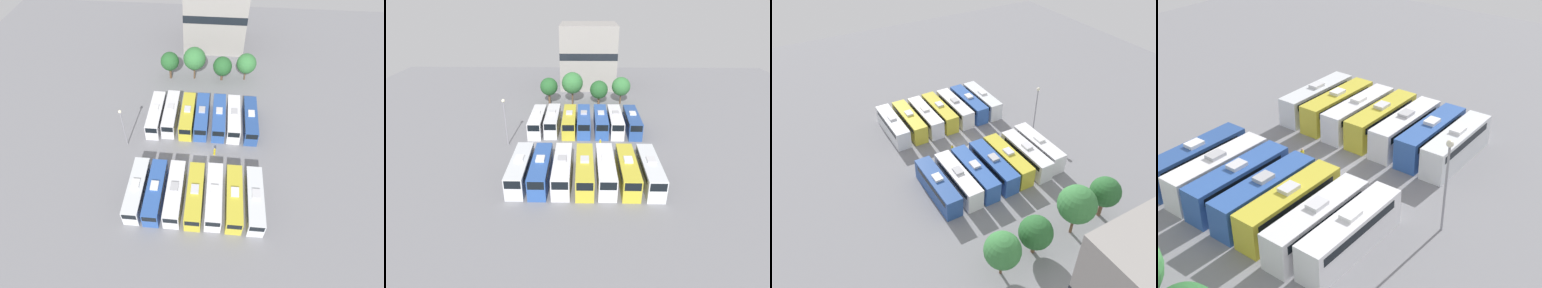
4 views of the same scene
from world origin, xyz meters
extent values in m
plane|color=gray|center=(0.00, 0.00, 0.00)|extent=(124.36, 124.36, 0.00)
cube|color=silver|center=(-9.25, -8.89, 1.67)|extent=(2.44, 10.56, 3.34)
cube|color=black|center=(-9.25, -8.63, 2.62)|extent=(2.48, 8.97, 0.73)
cube|color=black|center=(-9.25, -14.16, 2.60)|extent=(2.15, 0.08, 1.17)
cube|color=white|center=(-9.25, -8.89, 3.51)|extent=(1.20, 1.60, 0.35)
cube|color=#2D56A8|center=(-6.27, -9.00, 1.67)|extent=(2.44, 10.56, 3.34)
cube|color=black|center=(-6.27, -8.74, 2.62)|extent=(2.48, 8.97, 0.73)
cube|color=black|center=(-6.27, -14.27, 2.60)|extent=(2.15, 0.08, 1.17)
cube|color=white|center=(-6.27, -9.00, 3.51)|extent=(1.20, 1.60, 0.35)
cube|color=white|center=(-3.21, -8.97, 1.67)|extent=(2.44, 10.56, 3.34)
cube|color=black|center=(-3.21, -8.70, 2.62)|extent=(2.48, 8.97, 0.73)
cube|color=black|center=(-3.21, -14.24, 2.60)|extent=(2.15, 0.08, 1.17)
cube|color=#B2B2B7|center=(-3.21, -8.97, 3.51)|extent=(1.20, 1.60, 0.35)
cube|color=gold|center=(-0.03, -9.11, 1.67)|extent=(2.44, 10.56, 3.34)
cube|color=black|center=(-0.03, -8.84, 2.62)|extent=(2.48, 8.97, 0.73)
cube|color=black|center=(-0.03, -14.37, 2.60)|extent=(2.15, 0.08, 1.17)
cube|color=silver|center=(-0.03, -9.11, 3.51)|extent=(1.20, 1.60, 0.35)
cube|color=white|center=(2.95, -8.95, 1.67)|extent=(2.44, 10.56, 3.34)
cube|color=black|center=(2.95, -8.69, 2.62)|extent=(2.48, 8.97, 0.73)
cube|color=black|center=(2.95, -14.22, 2.60)|extent=(2.15, 0.08, 1.17)
cube|color=white|center=(2.95, -8.95, 3.51)|extent=(1.20, 1.60, 0.35)
cube|color=gold|center=(6.05, -9.08, 1.67)|extent=(2.44, 10.56, 3.34)
cube|color=black|center=(6.05, -8.82, 2.62)|extent=(2.48, 8.97, 0.73)
cube|color=black|center=(6.05, -14.35, 2.60)|extent=(2.15, 0.08, 1.17)
cube|color=white|center=(6.05, -9.08, 3.51)|extent=(1.20, 1.60, 0.35)
cube|color=silver|center=(9.22, -9.13, 1.67)|extent=(2.44, 10.56, 3.34)
cube|color=black|center=(9.22, -8.87, 2.62)|extent=(2.48, 8.97, 0.73)
cube|color=black|center=(9.22, -14.40, 2.60)|extent=(2.15, 0.08, 1.17)
cube|color=silver|center=(9.22, -9.13, 3.51)|extent=(1.20, 1.60, 0.35)
cube|color=white|center=(-9.16, 8.60, 1.67)|extent=(2.44, 10.56, 3.34)
cube|color=black|center=(-9.16, 8.87, 2.62)|extent=(2.48, 8.97, 0.73)
cube|color=black|center=(-9.16, 3.33, 2.60)|extent=(2.15, 0.08, 1.17)
cube|color=white|center=(-9.16, 8.60, 3.51)|extent=(1.20, 1.60, 0.35)
cube|color=silver|center=(-6.25, 9.14, 1.67)|extent=(2.44, 10.56, 3.34)
cube|color=black|center=(-6.25, 9.40, 2.62)|extent=(2.48, 8.97, 0.73)
cube|color=black|center=(-6.25, 3.87, 2.60)|extent=(2.15, 0.08, 1.17)
cube|color=silver|center=(-6.25, 9.14, 3.51)|extent=(1.20, 1.60, 0.35)
cube|color=gold|center=(-2.94, 8.80, 1.67)|extent=(2.44, 10.56, 3.34)
cube|color=black|center=(-2.94, 9.07, 2.62)|extent=(2.48, 8.97, 0.73)
cube|color=black|center=(-2.94, 3.53, 2.60)|extent=(2.15, 0.08, 1.17)
cube|color=silver|center=(-2.94, 8.80, 3.51)|extent=(1.20, 1.60, 0.35)
cube|color=#2D56A8|center=(-0.13, 8.90, 1.67)|extent=(2.44, 10.56, 3.34)
cube|color=black|center=(-0.13, 9.16, 2.62)|extent=(2.48, 8.97, 0.73)
cube|color=black|center=(-0.13, 3.63, 2.60)|extent=(2.15, 0.08, 1.17)
cube|color=#B2B2B7|center=(-0.13, 8.90, 3.51)|extent=(1.20, 1.60, 0.35)
cube|color=#2D56A8|center=(3.17, 8.89, 1.67)|extent=(2.44, 10.56, 3.34)
cube|color=black|center=(3.17, 9.16, 2.62)|extent=(2.48, 8.97, 0.73)
cube|color=black|center=(3.17, 3.63, 2.60)|extent=(2.15, 0.08, 1.17)
cube|color=silver|center=(3.17, 8.89, 3.51)|extent=(1.20, 1.60, 0.35)
cube|color=white|center=(6.02, 8.86, 1.67)|extent=(2.44, 10.56, 3.34)
cube|color=black|center=(6.02, 9.12, 2.62)|extent=(2.48, 8.97, 0.73)
cube|color=black|center=(6.02, 3.59, 2.60)|extent=(2.15, 0.08, 1.17)
cube|color=#B2B2B7|center=(6.02, 8.86, 3.51)|extent=(1.20, 1.60, 0.35)
cube|color=#284C93|center=(9.26, 8.68, 1.67)|extent=(2.44, 10.56, 3.34)
cube|color=black|center=(9.26, 8.94, 2.62)|extent=(2.48, 8.97, 0.73)
cube|color=black|center=(9.26, 3.41, 2.60)|extent=(2.15, 0.08, 1.17)
cube|color=white|center=(9.26, 8.68, 3.51)|extent=(1.20, 1.60, 0.35)
cylinder|color=gold|center=(2.71, 0.91, 0.74)|extent=(0.36, 0.36, 1.49)
sphere|color=tan|center=(2.71, 0.91, 1.61)|extent=(0.24, 0.24, 0.24)
cylinder|color=gray|center=(-13.61, 1.96, 4.01)|extent=(0.20, 0.20, 8.03)
sphere|color=#EAE5C6|center=(-13.61, 1.96, 8.21)|extent=(0.60, 0.60, 0.60)
cylinder|color=brown|center=(-8.32, 23.16, 1.49)|extent=(0.54, 0.54, 2.99)
sphere|color=#28602D|center=(-8.32, 23.16, 4.43)|extent=(4.11, 4.11, 4.11)
cylinder|color=brown|center=(-2.82, 23.50, 1.74)|extent=(0.38, 0.38, 3.49)
sphere|color=#387A3D|center=(-2.82, 23.50, 5.22)|extent=(4.95, 4.95, 4.95)
cylinder|color=brown|center=(3.44, 23.49, 1.08)|extent=(0.52, 0.52, 2.15)
sphere|color=#28602D|center=(3.44, 23.49, 3.64)|extent=(4.24, 4.24, 4.24)
cylinder|color=brown|center=(8.69, 24.03, 1.38)|extent=(0.33, 0.33, 2.75)
sphere|color=#387A3D|center=(8.69, 24.03, 4.29)|extent=(4.38, 4.38, 4.38)
cube|color=gray|center=(1.08, 40.24, 8.34)|extent=(14.98, 13.87, 16.68)
cube|color=black|center=(1.08, 40.24, 9.18)|extent=(15.04, 13.93, 1.80)
camera|label=1|loc=(1.75, -33.95, 42.19)|focal=28.00mm
camera|label=2|loc=(-0.39, -45.27, 24.56)|focal=28.00mm
camera|label=3|loc=(25.55, 44.74, 39.10)|focal=35.00mm
camera|label=4|loc=(-28.91, 34.87, 27.89)|focal=50.00mm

